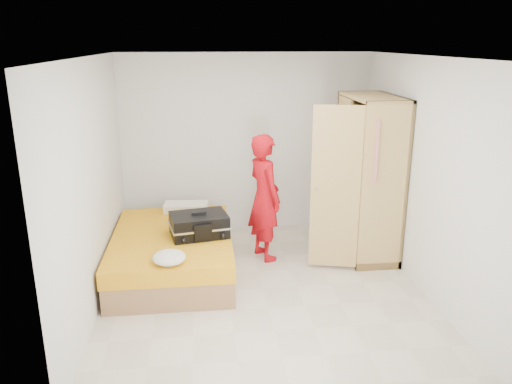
{
  "coord_description": "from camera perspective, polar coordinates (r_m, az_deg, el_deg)",
  "views": [
    {
      "loc": [
        -0.68,
        -5.16,
        2.76
      ],
      "look_at": [
        -0.02,
        0.56,
        1.0
      ],
      "focal_mm": 35.0,
      "sensor_mm": 36.0,
      "label": 1
    }
  ],
  "objects": [
    {
      "name": "suitcase",
      "position": [
        6.04,
        -6.53,
        -3.76
      ],
      "size": [
        0.76,
        0.62,
        0.29
      ],
      "rotation": [
        0.0,
        0.0,
        0.18
      ],
      "color": "black",
      "rests_on": "bed"
    },
    {
      "name": "wardrobe",
      "position": [
        6.63,
        12.42,
        1.18
      ],
      "size": [
        1.16,
        1.2,
        2.1
      ],
      "color": "tan",
      "rests_on": "ground"
    },
    {
      "name": "round_cushion",
      "position": [
        5.37,
        -9.89,
        -7.38
      ],
      "size": [
        0.35,
        0.35,
        0.13
      ],
      "primitive_type": "ellipsoid",
      "color": "white",
      "rests_on": "bed"
    },
    {
      "name": "person",
      "position": [
        6.4,
        0.96,
        -0.61
      ],
      "size": [
        0.59,
        0.7,
        1.65
      ],
      "primitive_type": "imported",
      "rotation": [
        0.0,
        0.0,
        1.94
      ],
      "color": "red",
      "rests_on": "ground"
    },
    {
      "name": "pillow",
      "position": [
        6.94,
        -7.98,
        -1.7
      ],
      "size": [
        0.62,
        0.35,
        0.11
      ],
      "primitive_type": "cube",
      "rotation": [
        0.0,
        0.0,
        -0.09
      ],
      "color": "white",
      "rests_on": "bed"
    },
    {
      "name": "room",
      "position": [
        5.41,
        0.86,
        1.32
      ],
      "size": [
        4.0,
        4.02,
        2.6
      ],
      "color": "beige",
      "rests_on": "ground"
    },
    {
      "name": "bed",
      "position": [
        6.27,
        -9.5,
        -6.86
      ],
      "size": [
        1.42,
        2.02,
        0.5
      ],
      "color": "#9E6E48",
      "rests_on": "ground"
    }
  ]
}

